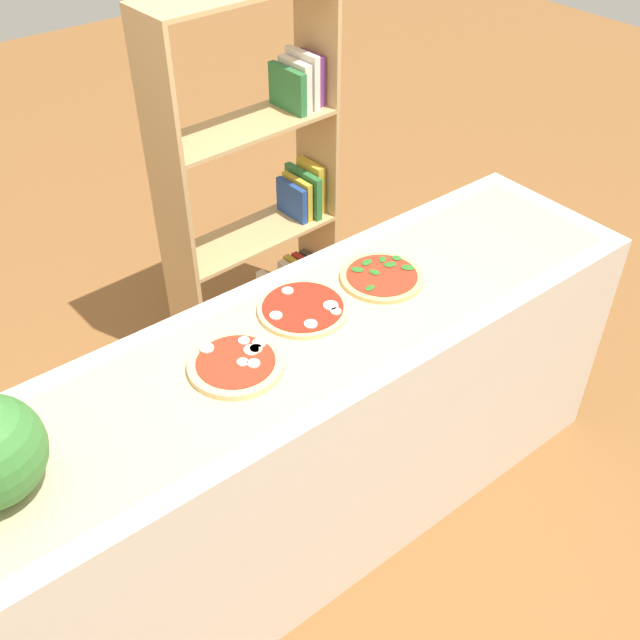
# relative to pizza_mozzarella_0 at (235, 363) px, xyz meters

# --- Properties ---
(ground_plane) EXTENTS (12.00, 12.00, 0.00)m
(ground_plane) POSITION_rel_pizza_mozzarella_0_xyz_m (0.31, -0.00, -0.95)
(ground_plane) COLOR brown
(counter) EXTENTS (2.34, 0.64, 0.94)m
(counter) POSITION_rel_pizza_mozzarella_0_xyz_m (0.31, -0.00, -0.48)
(counter) COLOR beige
(counter) RESTS_ON ground_plane
(parchment_paper) EXTENTS (2.19, 0.50, 0.00)m
(parchment_paper) POSITION_rel_pizza_mozzarella_0_xyz_m (0.31, -0.00, -0.01)
(parchment_paper) COLOR tan
(parchment_paper) RESTS_ON counter
(pizza_mozzarella_0) EXTENTS (0.28, 0.28, 0.03)m
(pizza_mozzarella_0) POSITION_rel_pizza_mozzarella_0_xyz_m (0.00, 0.00, 0.00)
(pizza_mozzarella_0) COLOR #E5C17F
(pizza_mozzarella_0) RESTS_ON parchment_paper
(pizza_mozzarella_1) EXTENTS (0.29, 0.29, 0.02)m
(pizza_mozzarella_1) POSITION_rel_pizza_mozzarella_0_xyz_m (0.31, 0.08, -0.00)
(pizza_mozzarella_1) COLOR #E5C17F
(pizza_mozzarella_1) RESTS_ON parchment_paper
(pizza_spinach_2) EXTENTS (0.28, 0.28, 0.02)m
(pizza_spinach_2) POSITION_rel_pizza_mozzarella_0_xyz_m (0.62, 0.05, -0.00)
(pizza_spinach_2) COLOR #DBB26B
(pizza_spinach_2) RESTS_ON parchment_paper
(bookshelf) EXTENTS (0.82, 0.32, 1.61)m
(bookshelf) POSITION_rel_pizza_mozzarella_0_xyz_m (0.86, 1.07, -0.25)
(bookshelf) COLOR tan
(bookshelf) RESTS_ON ground_plane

